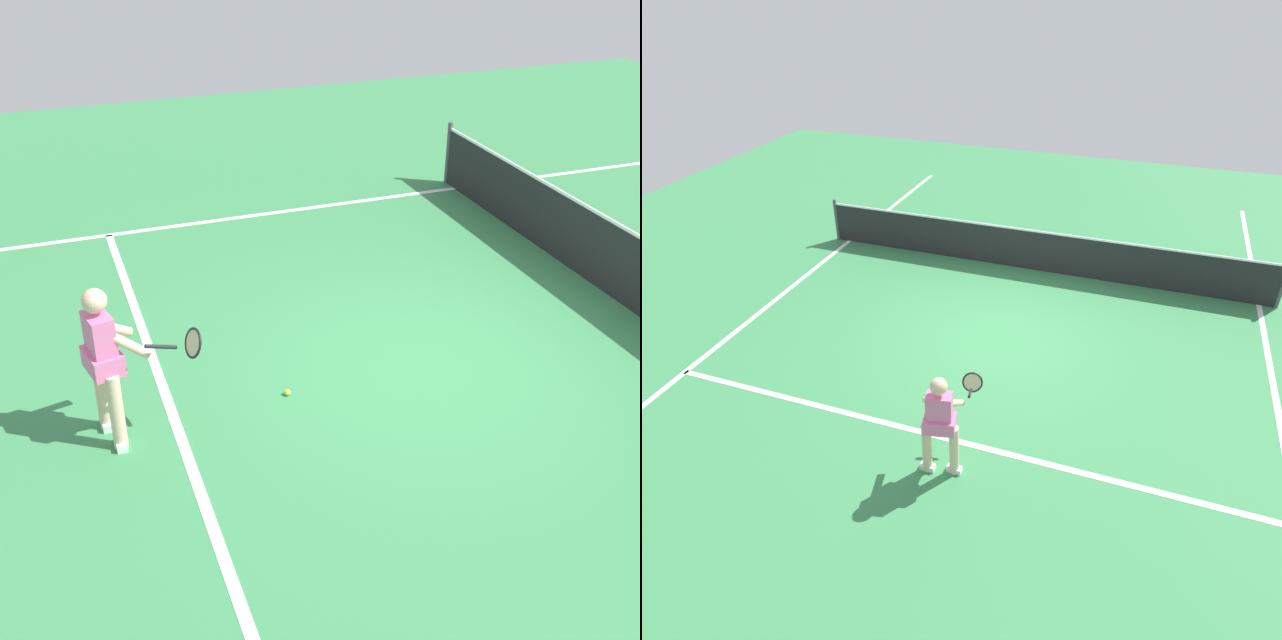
# 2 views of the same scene
# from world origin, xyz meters

# --- Properties ---
(ground_plane) EXTENTS (23.77, 23.77, 0.00)m
(ground_plane) POSITION_xyz_m (0.00, 0.00, 0.00)
(ground_plane) COLOR #38844C
(service_line_marking) EXTENTS (9.19, 0.10, 0.01)m
(service_line_marking) POSITION_xyz_m (0.00, -2.73, 0.00)
(service_line_marking) COLOR white
(service_line_marking) RESTS_ON ground
(sideline_left_marking) EXTENTS (0.10, 16.28, 0.01)m
(sideline_left_marking) POSITION_xyz_m (-4.59, 0.00, 0.00)
(sideline_left_marking) COLOR white
(sideline_left_marking) RESTS_ON ground
(tennis_player) EXTENTS (0.69, 1.05, 1.55)m
(tennis_player) POSITION_xyz_m (0.20, -3.28, 0.85)
(tennis_player) COLOR beige
(tennis_player) RESTS_ON ground
(tennis_ball_near) EXTENTS (0.07, 0.07, 0.07)m
(tennis_ball_near) POSITION_xyz_m (0.10, -1.58, 0.03)
(tennis_ball_near) COLOR #D1E533
(tennis_ball_near) RESTS_ON ground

